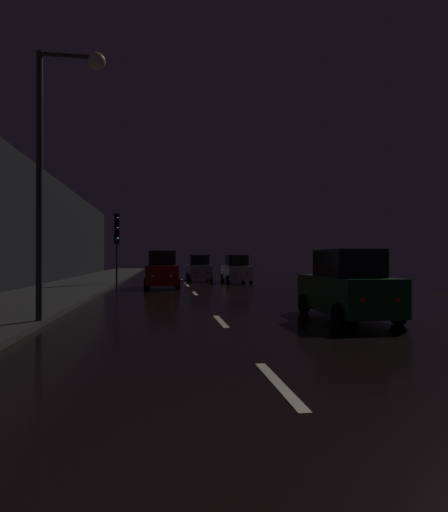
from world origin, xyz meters
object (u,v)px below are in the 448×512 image
(traffic_light_far_left, at_px, (117,234))
(car_parked_right_near, at_px, (347,287))
(car_approaching_headlights, at_px, (162,271))
(car_parked_right_far, at_px, (236,270))
(streetlamp_overhead, at_px, (59,142))
(car_distant_taillights, at_px, (199,269))

(traffic_light_far_left, distance_m, car_parked_right_near, 17.97)
(car_approaching_headlights, height_order, car_parked_right_far, car_approaching_headlights)
(streetlamp_overhead, distance_m, car_distant_taillights, 22.41)
(car_approaching_headlights, bearing_deg, car_distant_taillights, 159.40)
(traffic_light_far_left, xyz_separation_m, car_approaching_headlights, (2.85, -2.20, -2.29))
(traffic_light_far_left, relative_size, car_distant_taillights, 1.16)
(car_approaching_headlights, distance_m, car_distant_taillights, 8.02)
(car_parked_right_far, height_order, car_distant_taillights, car_distant_taillights)
(streetlamp_overhead, xyz_separation_m, car_parked_right_far, (7.82, 18.41, -3.77))
(car_parked_right_near, bearing_deg, car_parked_right_far, 0.00)
(car_approaching_headlights, xyz_separation_m, car_parked_right_near, (5.23, -13.67, -0.09))
(streetlamp_overhead, relative_size, car_parked_right_far, 1.81)
(streetlamp_overhead, xyz_separation_m, car_parked_right_near, (7.82, 0.23, -3.77))
(car_parked_right_far, bearing_deg, traffic_light_far_left, 105.91)
(streetlamp_overhead, xyz_separation_m, car_approaching_headlights, (2.59, 13.91, -3.68))
(traffic_light_far_left, distance_m, streetlamp_overhead, 16.16)
(car_approaching_headlights, height_order, car_parked_right_near, car_approaching_headlights)
(car_approaching_headlights, xyz_separation_m, car_distant_taillights, (2.82, 7.51, -0.08))
(streetlamp_overhead, height_order, car_approaching_headlights, streetlamp_overhead)
(car_distant_taillights, bearing_deg, traffic_light_far_left, 133.13)
(car_approaching_headlights, bearing_deg, car_parked_right_far, 130.68)
(car_parked_right_near, bearing_deg, traffic_light_far_left, 27.00)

